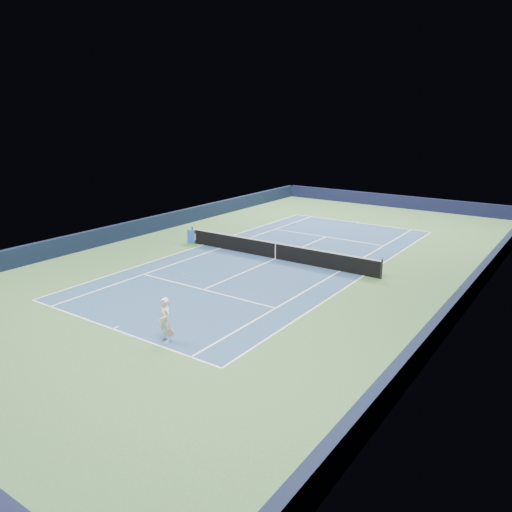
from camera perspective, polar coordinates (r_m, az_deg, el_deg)
The scene contains 19 objects.
ground at distance 29.00m, azimuth 2.23°, elevation -0.32°, with size 40.00×40.00×0.00m, color #375D33.
wall_far at distance 46.43m, azimuth 15.64°, elevation 6.05°, with size 22.00×0.35×1.10m, color black.
wall_right at distance 25.03m, azimuth 23.64°, elevation -3.10°, with size 0.35×40.00×1.10m, color black.
wall_left at distance 35.67m, azimuth -12.58°, elevation 3.35°, with size 0.35×40.00×1.10m, color black.
court_surface at distance 29.00m, azimuth 2.23°, elevation -0.32°, with size 10.97×23.77×0.01m, color navy.
baseline_far at distance 39.24m, azimuth 11.66°, elevation 3.74°, with size 10.97×0.08×0.00m, color white.
baseline_near at distance 20.60m, azimuth -16.08°, elevation -8.01°, with size 10.97×0.08×0.00m, color white.
sideline_doubles_right at distance 26.59m, azimuth 12.24°, elevation -2.21°, with size 0.08×23.77×0.00m, color white.
sideline_doubles_left at distance 32.17m, azimuth -6.02°, elevation 1.28°, with size 0.08×23.77×0.00m, color white.
sideline_singles_right at distance 27.11m, azimuth 9.58°, elevation -1.71°, with size 0.08×23.77×0.00m, color white.
sideline_singles_left at distance 31.32m, azimuth -4.12°, elevation 0.91°, with size 0.08×23.77×0.00m, color white.
service_line_far at distance 34.38m, azimuth 8.00°, elevation 2.18°, with size 8.23×0.08×0.00m, color white.
service_line_near at distance 24.11m, azimuth -6.02°, elevation -3.84°, with size 8.23×0.08×0.00m, color white.
center_service_line at distance 29.00m, azimuth 2.23°, elevation -0.30°, with size 0.08×12.80×0.00m, color white.
center_mark_far at distance 39.11m, azimuth 11.57°, elevation 3.71°, with size 0.08×0.30×0.00m, color white.
center_mark_near at distance 20.69m, azimuth -15.76°, elevation -7.88°, with size 0.08×0.30×0.00m, color white.
tennis_net at distance 28.86m, azimuth 2.25°, elevation 0.64°, with size 12.90×0.10×1.07m.
sponsor_cube at distance 32.67m, azimuth -7.22°, elevation 2.25°, with size 0.59×0.55×0.88m.
tennis_player at distance 18.78m, azimuth -10.36°, elevation -7.22°, with size 0.82×1.31×2.39m.
Camera 1 is at (14.93, -23.47, 8.22)m, focal length 35.00 mm.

